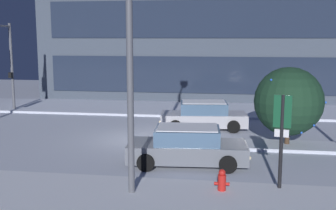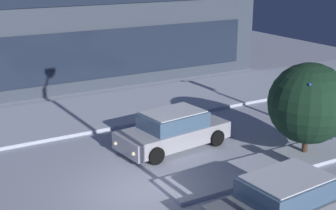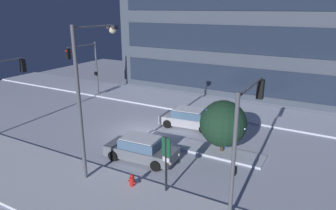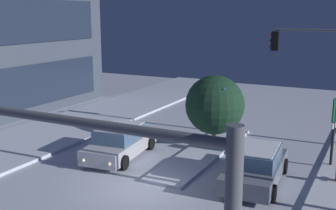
# 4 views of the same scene
# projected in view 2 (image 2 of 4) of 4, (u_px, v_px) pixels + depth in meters

# --- Properties ---
(ground) EXTENTS (52.00, 52.00, 0.00)m
(ground) POSITION_uv_depth(u_px,v_px,m) (143.00, 193.00, 15.25)
(ground) COLOR silver
(curb_strip_far) EXTENTS (52.00, 5.20, 0.14)m
(curb_strip_far) POSITION_uv_depth(u_px,v_px,m) (61.00, 117.00, 22.22)
(curb_strip_far) COLOR silver
(curb_strip_far) RESTS_ON ground
(median_strip) EXTENTS (9.00, 1.80, 0.14)m
(median_strip) POSITION_uv_depth(u_px,v_px,m) (274.00, 164.00, 17.21)
(median_strip) COLOR silver
(median_strip) RESTS_ON ground
(car_near) EXTENTS (4.74, 2.38, 1.49)m
(car_near) POSITION_uv_depth(u_px,v_px,m) (286.00, 202.00, 13.21)
(car_near) COLOR slate
(car_near) RESTS_ON ground
(car_far) EXTENTS (4.77, 2.48, 1.49)m
(car_far) POSITION_uv_depth(u_px,v_px,m) (173.00, 130.00, 18.71)
(car_far) COLOR #B7B7C1
(car_far) RESTS_ON ground
(decorated_tree_median) EXTENTS (3.07, 3.07, 3.59)m
(decorated_tree_median) POSITION_uv_depth(u_px,v_px,m) (309.00, 103.00, 17.55)
(decorated_tree_median) COLOR #473323
(decorated_tree_median) RESTS_ON ground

